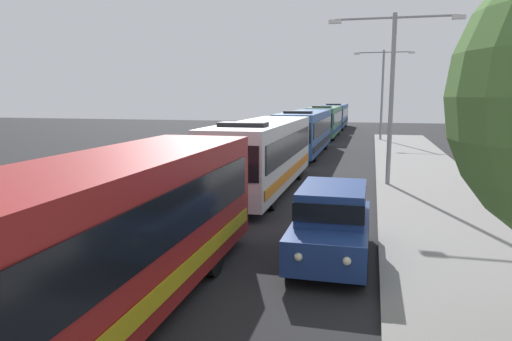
# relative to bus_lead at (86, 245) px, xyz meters

# --- Properties ---
(bus_lead) EXTENTS (2.58, 11.81, 3.21)m
(bus_lead) POSITION_rel_bus_lead_xyz_m (0.00, 0.00, 0.00)
(bus_lead) COLOR maroon
(bus_lead) RESTS_ON ground_plane
(bus_second_in_line) EXTENTS (2.58, 11.25, 3.21)m
(bus_second_in_line) POSITION_rel_bus_lead_xyz_m (-0.00, 13.23, -0.00)
(bus_second_in_line) COLOR silver
(bus_second_in_line) RESTS_ON ground_plane
(bus_middle) EXTENTS (2.58, 12.32, 3.21)m
(bus_middle) POSITION_rel_bus_lead_xyz_m (0.00, 26.60, 0.00)
(bus_middle) COLOR #284C8C
(bus_middle) RESTS_ON ground_plane
(bus_fourth_in_line) EXTENTS (2.58, 11.70, 3.21)m
(bus_fourth_in_line) POSITION_rel_bus_lead_xyz_m (-0.00, 40.83, -0.00)
(bus_fourth_in_line) COLOR #33724C
(bus_fourth_in_line) RESTS_ON ground_plane
(bus_rear) EXTENTS (2.58, 12.44, 3.21)m
(bus_rear) POSITION_rel_bus_lead_xyz_m (0.00, 54.43, 0.00)
(bus_rear) COLOR #284C8C
(bus_rear) RESTS_ON ground_plane
(white_suv) EXTENTS (1.86, 4.55, 1.90)m
(white_suv) POSITION_rel_bus_lead_xyz_m (3.70, 5.05, -0.66)
(white_suv) COLOR navy
(white_suv) RESTS_ON ground_plane
(streetlamp_mid) EXTENTS (5.75, 0.28, 7.60)m
(streetlamp_mid) POSITION_rel_bus_lead_xyz_m (5.40, 15.35, 3.15)
(streetlamp_mid) COLOR gray
(streetlamp_mid) RESTS_ON sidewalk
(streetlamp_far) EXTENTS (5.33, 0.28, 8.10)m
(streetlamp_far) POSITION_rel_bus_lead_xyz_m (5.40, 38.01, 3.39)
(streetlamp_far) COLOR gray
(streetlamp_far) RESTS_ON sidewalk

